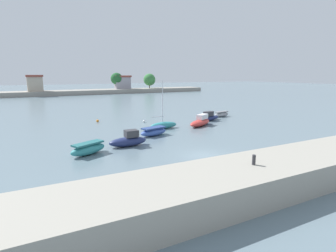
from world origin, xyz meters
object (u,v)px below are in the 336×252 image
object	(u,v)px
mooring_bollard	(254,160)
moored_boat_4	(200,122)
moored_boat_3	(164,125)
moored_boat_0	(88,149)
moored_boat_5	(209,117)
moored_boat_6	(222,114)
mooring_buoy_2	(207,114)
mooring_buoy_1	(98,121)
moored_boat_1	(129,140)
mooring_buoy_0	(144,121)
moored_boat_2	(154,132)

from	to	relation	value
mooring_bollard	moored_boat_4	xyz separation A→B (m)	(10.81, 21.87, -1.71)
moored_boat_3	moored_boat_4	world-z (taller)	moored_boat_3
moored_boat_0	moored_boat_5	xyz separation A→B (m)	(22.83, 10.80, -0.01)
moored_boat_4	moored_boat_6	size ratio (longest dim) A/B	1.63
mooring_bollard	moored_boat_0	xyz separation A→B (m)	(-7.92, 14.31, -1.74)
moored_boat_4	mooring_buoy_2	distance (m)	12.00
moored_boat_5	mooring_buoy_1	bearing A→B (deg)	141.90
moored_boat_1	mooring_buoy_0	size ratio (longest dim) A/B	10.36
moored_boat_4	mooring_buoy_0	size ratio (longest dim) A/B	13.51
moored_boat_5	moored_boat_6	bearing A→B (deg)	12.60
moored_boat_0	mooring_buoy_2	bearing A→B (deg)	6.49
mooring_buoy_0	mooring_buoy_2	xyz separation A→B (m)	(14.52, 2.46, -0.06)
moored_boat_2	moored_boat_4	distance (m)	9.80
moored_boat_3	moored_boat_5	xyz separation A→B (m)	(10.17, 2.59, 0.04)
mooring_bollard	moored_boat_6	distance (m)	33.78
moored_boat_5	moored_boat_1	bearing A→B (deg)	-167.14
moored_boat_1	mooring_buoy_2	xyz separation A→B (m)	(21.88, 15.44, -0.51)
mooring_bollard	mooring_buoy_2	size ratio (longest dim) A/B	2.32
moored_boat_2	mooring_buoy_2	size ratio (longest dim) A/B	14.52
moored_boat_0	moored_boat_4	size ratio (longest dim) A/B	0.74
moored_boat_0	moored_boat_5	size ratio (longest dim) A/B	0.87
moored_boat_3	moored_boat_5	distance (m)	10.50
moored_boat_1	moored_boat_5	bearing A→B (deg)	27.81
moored_boat_6	mooring_buoy_0	world-z (taller)	moored_boat_6
moored_boat_4	mooring_buoy_2	xyz separation A→B (m)	(7.83, 9.08, -0.47)
moored_boat_0	moored_boat_4	bearing A→B (deg)	-3.58
mooring_buoy_0	moored_boat_5	bearing A→B (deg)	-17.42
moored_boat_2	mooring_buoy_2	distance (m)	20.95
mooring_buoy_0	moored_boat_4	bearing A→B (deg)	-44.70
moored_boat_6	mooring_buoy_2	xyz separation A→B (m)	(-0.87, 3.44, -0.32)
mooring_bollard	moored_boat_5	bearing A→B (deg)	59.30
moored_boat_1	moored_boat_5	world-z (taller)	moored_boat_1
moored_boat_5	mooring_buoy_2	size ratio (longest dim) A/B	16.19
moored_boat_1	moored_boat_5	size ratio (longest dim) A/B	0.90
moored_boat_1	moored_boat_2	world-z (taller)	moored_boat_1
mooring_buoy_1	mooring_bollard	bearing A→B (deg)	-85.48
moored_boat_0	mooring_buoy_1	world-z (taller)	moored_boat_0
mooring_bollard	moored_boat_5	world-z (taller)	mooring_bollard
moored_boat_4	mooring_buoy_2	size ratio (longest dim) A/B	19.01
moored_boat_2	mooring_buoy_1	size ratio (longest dim) A/B	9.84
mooring_buoy_2	mooring_buoy_1	bearing A→B (deg)	175.65
moored_boat_2	mooring_buoy_0	size ratio (longest dim) A/B	10.33
moored_boat_2	moored_boat_6	size ratio (longest dim) A/B	1.24
moored_boat_5	moored_boat_3	bearing A→B (deg)	179.32
moored_boat_2	mooring_buoy_0	bearing A→B (deg)	59.62
moored_boat_2	mooring_buoy_1	bearing A→B (deg)	91.82
mooring_bollard	mooring_buoy_1	distance (m)	32.73
moored_boat_3	mooring_buoy_0	size ratio (longest dim) A/B	17.02
moored_boat_2	mooring_buoy_1	xyz separation A→B (m)	(-4.02, 13.58, -0.31)
moored_boat_0	moored_boat_4	world-z (taller)	moored_boat_4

